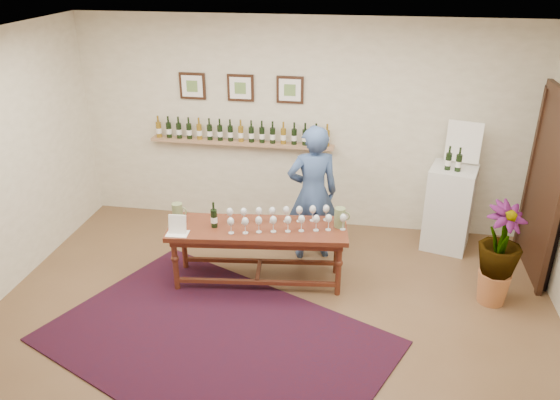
% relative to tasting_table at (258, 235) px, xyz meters
% --- Properties ---
extents(ground, '(6.00, 6.00, 0.00)m').
position_rel_tasting_table_xyz_m(ground, '(0.27, -0.89, -0.60)').
color(ground, brown).
rests_on(ground, ground).
extents(room_shell, '(6.00, 6.00, 6.00)m').
position_rel_tasting_table_xyz_m(room_shell, '(2.38, 0.97, 0.52)').
color(room_shell, '#ECE3C8').
rests_on(room_shell, ground).
extents(rug, '(3.84, 3.31, 0.02)m').
position_rel_tasting_table_xyz_m(rug, '(-0.20, -1.14, -0.59)').
color(rug, '#430C11').
rests_on(rug, ground).
extents(tasting_table, '(2.05, 0.86, 0.71)m').
position_rel_tasting_table_xyz_m(tasting_table, '(0.00, 0.00, 0.00)').
color(tasting_table, '#431D10').
rests_on(tasting_table, ground).
extents(table_glasses, '(1.47, 0.67, 0.20)m').
position_rel_tasting_table_xyz_m(table_glasses, '(0.24, 0.05, 0.21)').
color(table_glasses, silver).
rests_on(table_glasses, tasting_table).
extents(table_bottles, '(0.27, 0.18, 0.27)m').
position_rel_tasting_table_xyz_m(table_bottles, '(-0.48, -0.04, 0.24)').
color(table_bottles, black).
rests_on(table_bottles, tasting_table).
extents(pitcher_left, '(0.14, 0.14, 0.22)m').
position_rel_tasting_table_xyz_m(pitcher_left, '(-0.92, -0.00, 0.22)').
color(pitcher_left, '#6C7B4D').
rests_on(pitcher_left, tasting_table).
extents(pitcher_right, '(0.15, 0.15, 0.22)m').
position_rel_tasting_table_xyz_m(pitcher_right, '(0.90, 0.17, 0.22)').
color(pitcher_right, '#6C7B4D').
rests_on(pitcher_right, tasting_table).
extents(menu_card, '(0.24, 0.19, 0.21)m').
position_rel_tasting_table_xyz_m(menu_card, '(-0.83, -0.28, 0.21)').
color(menu_card, white).
rests_on(menu_card, tasting_table).
extents(display_pedestal, '(0.66, 0.66, 1.08)m').
position_rel_tasting_table_xyz_m(display_pedestal, '(2.22, 1.22, -0.06)').
color(display_pedestal, silver).
rests_on(display_pedestal, ground).
extents(pedestal_bottles, '(0.32, 0.16, 0.31)m').
position_rel_tasting_table_xyz_m(pedestal_bottles, '(2.18, 1.14, 0.64)').
color(pedestal_bottles, black).
rests_on(pedestal_bottles, display_pedestal).
extents(info_sign, '(0.41, 0.13, 0.58)m').
position_rel_tasting_table_xyz_m(info_sign, '(2.31, 1.37, 0.77)').
color(info_sign, white).
rests_on(info_sign, display_pedestal).
extents(potted_plant, '(0.73, 0.73, 1.01)m').
position_rel_tasting_table_xyz_m(potted_plant, '(2.59, 0.02, -0.01)').
color(potted_plant, '#A76237').
rests_on(potted_plant, ground).
extents(person, '(0.72, 0.58, 1.70)m').
position_rel_tasting_table_xyz_m(person, '(0.54, 0.69, 0.25)').
color(person, '#324876').
rests_on(person, ground).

